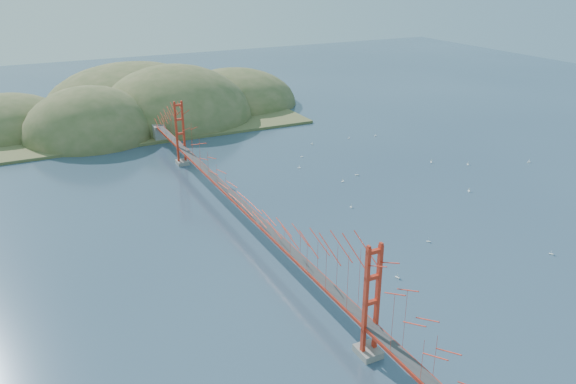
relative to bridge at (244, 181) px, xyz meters
name	(u,v)px	position (x,y,z in m)	size (l,w,h in m)	color
ground	(246,229)	(0.00, -0.18, -7.01)	(320.00, 320.00, 0.00)	#2E435C
bridge	(244,181)	(0.00, 0.00, 0.00)	(2.20, 94.40, 12.00)	gray
far_headlands	(145,115)	(2.21, 68.33, -7.01)	(84.00, 58.00, 25.00)	olive
sailboat_3	(343,181)	(21.54, 9.13, -6.86)	(0.59, 0.58, 0.67)	white
sailboat_10	(397,277)	(10.89, -20.19, -6.86)	(0.58, 0.62, 0.69)	white
sailboat_12	(302,156)	(21.42, 23.64, -6.87)	(0.54, 0.54, 0.60)	white
sailboat_17	(376,136)	(41.84, 28.75, -6.87)	(0.53, 0.51, 0.60)	white
sailboat_9	(431,162)	(41.29, 10.17, -6.85)	(0.69, 0.69, 0.74)	white
sailboat_7	(299,168)	(18.06, 18.31, -6.86)	(0.56, 0.45, 0.66)	white
sailboat_5	(468,164)	(46.45, 6.19, -6.86)	(0.53, 0.58, 0.65)	white
sailboat_15	(312,144)	(27.01, 29.76, -6.87)	(0.53, 0.54, 0.61)	white
sailboat_0	(351,207)	(17.06, -0.50, -6.87)	(0.41, 0.50, 0.59)	white
sailboat_4	(469,191)	(37.50, -3.63, -6.85)	(0.65, 0.65, 0.73)	white
sailboat_16	(357,174)	(25.35, 10.69, -6.85)	(0.66, 0.66, 0.72)	white
sailboat_6	(551,253)	(31.80, -24.25, -6.86)	(0.61, 0.61, 0.65)	white
sailboat_11	(529,162)	(57.41, 2.14, -6.86)	(0.59, 0.59, 0.65)	white
sailboat_8	(349,138)	(35.81, 29.78, -6.87)	(0.52, 0.52, 0.59)	white
sailboat_extra_0	(428,241)	(20.13, -14.59, -6.87)	(0.58, 0.58, 0.60)	white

